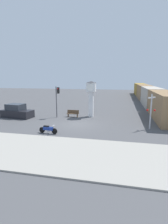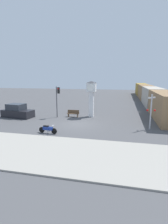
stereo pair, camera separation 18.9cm
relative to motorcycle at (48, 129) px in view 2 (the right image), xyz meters
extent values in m
plane|color=#4C4C4F|center=(2.01, 3.76, -0.40)|extent=(120.00, 120.00, 0.00)
cube|color=#9E998E|center=(2.01, -4.00, -0.35)|extent=(36.00, 6.00, 0.10)
cylinder|color=black|center=(0.67, -0.07, -0.12)|extent=(0.56, 0.15, 0.55)
cylinder|color=black|center=(-0.66, 0.07, -0.12)|extent=(0.56, 0.15, 0.55)
cube|color=navy|center=(0.01, 0.00, 0.08)|extent=(1.03, 0.31, 0.33)
cube|color=black|center=(-0.18, 0.02, 0.29)|extent=(0.54, 0.27, 0.09)
cylinder|color=silver|center=(0.05, -0.01, -0.15)|extent=(0.28, 0.21, 0.26)
cube|color=silver|center=(0.57, -0.06, 0.41)|extent=(0.10, 0.41, 0.04)
cube|color=white|center=(2.72, 8.02, 1.30)|extent=(0.61, 0.61, 3.39)
cube|color=white|center=(2.72, 8.02, 3.57)|extent=(1.17, 1.17, 1.17)
cylinder|color=white|center=(2.72, 7.43, 3.57)|extent=(0.93, 0.02, 0.93)
cone|color=#333338|center=(2.72, 8.02, 4.26)|extent=(1.40, 1.40, 0.20)
cube|color=olive|center=(12.13, 8.75, 1.30)|extent=(2.80, 10.44, 3.40)
cube|color=#ADA393|center=(12.13, 19.79, 1.30)|extent=(2.80, 10.44, 3.40)
cube|color=olive|center=(12.13, 30.84, 1.30)|extent=(2.80, 10.44, 3.40)
cube|color=olive|center=(12.13, 41.88, 1.30)|extent=(2.80, 10.44, 3.40)
cylinder|color=#47474C|center=(-1.66, 6.64, 1.64)|extent=(0.12, 0.12, 4.09)
cube|color=black|center=(-1.36, 6.64, 3.19)|extent=(0.28, 0.24, 0.80)
sphere|color=red|center=(-1.36, 6.49, 3.39)|extent=(0.16, 0.16, 0.16)
cylinder|color=#B7B7BC|center=(9.67, 3.61, 1.40)|extent=(0.14, 0.14, 3.60)
cube|color=white|center=(9.67, 3.61, 2.85)|extent=(0.82, 0.82, 0.14)
sphere|color=red|center=(9.32, 3.56, 1.58)|extent=(0.20, 0.20, 0.20)
sphere|color=red|center=(10.02, 3.56, 1.58)|extent=(0.20, 0.20, 0.20)
cube|color=brown|center=(0.36, 7.30, 0.05)|extent=(1.60, 0.44, 0.08)
cube|color=brown|center=(0.36, 7.49, 0.30)|extent=(1.60, 0.06, 0.44)
cube|color=brown|center=(-0.28, 7.30, -0.19)|extent=(0.08, 0.35, 0.41)
cube|color=brown|center=(1.00, 7.30, -0.19)|extent=(0.08, 0.35, 0.41)
cube|color=black|center=(-6.80, 5.52, 0.10)|extent=(4.40, 2.33, 1.00)
cube|color=#262B33|center=(-7.00, 5.54, 1.00)|extent=(2.40, 1.93, 0.80)
camera|label=1|loc=(6.70, -14.84, 4.82)|focal=28.00mm
camera|label=2|loc=(6.89, -14.80, 4.82)|focal=28.00mm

